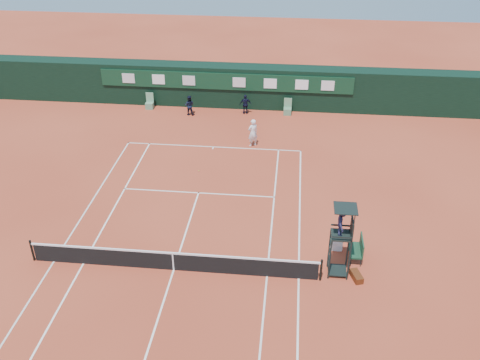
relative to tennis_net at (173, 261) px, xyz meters
name	(u,v)px	position (x,y,z in m)	size (l,w,h in m)	color
ground	(174,270)	(0.00, 0.00, -0.51)	(90.00, 90.00, 0.00)	#BA462C
court_lines	(174,270)	(0.00, 0.00, -0.50)	(11.05, 23.85, 0.01)	silver
tennis_net	(173,261)	(0.00, 0.00, 0.00)	(12.90, 0.10, 1.10)	black
back_wall	(227,85)	(0.00, 18.74, 1.00)	(40.00, 1.65, 3.00)	black
linesman_chair_left	(150,104)	(-5.50, 17.48, -0.19)	(0.55, 0.50, 1.15)	#5A8A66
linesman_chair_right	(288,110)	(4.50, 17.48, -0.19)	(0.55, 0.50, 1.15)	#57855F
umpire_chair	(342,227)	(7.13, 0.55, 1.95)	(0.96, 0.95, 3.42)	black
player_bench	(358,248)	(8.09, 1.64, 0.09)	(0.56, 1.20, 1.10)	#173923
tennis_bag	(356,276)	(7.95, 0.24, -0.36)	(0.34, 0.78, 0.29)	black
cooler	(336,242)	(7.18, 2.35, -0.18)	(0.57, 0.57, 0.65)	white
tennis_ball	(199,171)	(-0.38, 8.75, -0.48)	(0.07, 0.07, 0.07)	#B4C72E
player	(253,133)	(2.45, 12.31, 0.40)	(0.66, 0.43, 1.81)	white
ball_kid_left	(189,105)	(-2.40, 16.65, 0.21)	(0.70, 0.54, 1.44)	black
ball_kid_right	(246,104)	(1.52, 17.25, 0.21)	(0.84, 0.35, 1.44)	black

